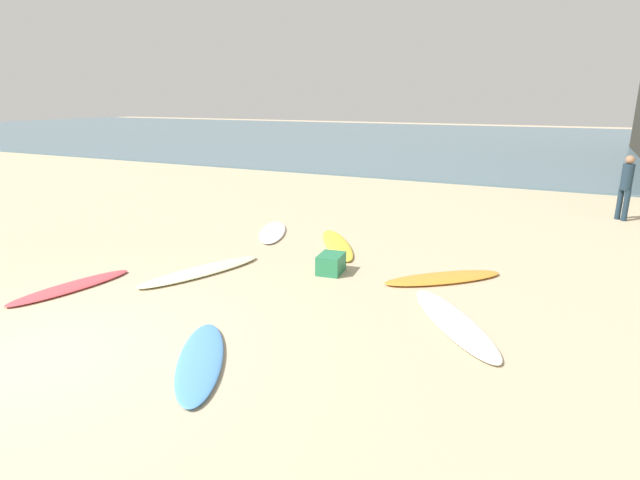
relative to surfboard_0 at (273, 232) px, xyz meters
name	(u,v)px	position (x,y,z in m)	size (l,w,h in m)	color
ground_plane	(44,357)	(0.47, -6.34, -0.04)	(120.00, 120.00, 0.00)	#C6B28E
ocean_water	(482,141)	(0.47, 29.01, 0.00)	(120.00, 40.00, 0.08)	slate
surfboard_0	(273,232)	(0.00, 0.00, 0.00)	(0.59, 2.06, 0.07)	white
surfboard_1	(201,271)	(0.27, -3.00, 0.01)	(0.55, 2.50, 0.09)	#E7EBBE
surfboard_2	(337,244)	(1.82, -0.31, 0.01)	(0.51, 2.42, 0.09)	yellow
surfboard_3	(71,287)	(-1.22, -4.58, 0.00)	(0.49, 2.11, 0.07)	#D84951
surfboard_4	(453,322)	(4.90, -3.16, 0.00)	(0.58, 2.49, 0.08)	silver
surfboard_5	(443,278)	(4.37, -1.42, 0.00)	(0.57, 2.23, 0.08)	orange
surfboard_6	(200,360)	(2.34, -5.62, 0.01)	(0.54, 2.03, 0.09)	#4E93E4
beachgoer_near	(626,185)	(7.59, 5.17, 0.91)	(0.40, 0.40, 1.70)	#1E3342
beach_cooler	(331,264)	(2.41, -1.93, 0.14)	(0.56, 0.42, 0.35)	#287F51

